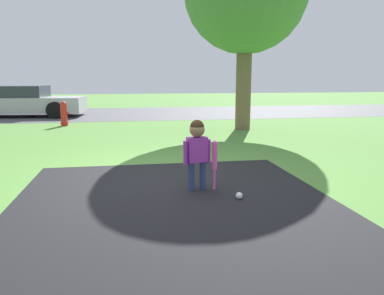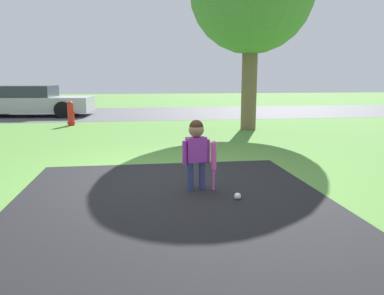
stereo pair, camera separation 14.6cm
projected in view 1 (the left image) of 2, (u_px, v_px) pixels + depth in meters
name	position (u px, v px, depth m)	size (l,w,h in m)	color
ground_plane	(158.00, 179.00, 5.56)	(60.00, 60.00, 0.00)	#518438
driveway_strip	(196.00, 256.00, 3.15)	(3.91, 7.00, 0.01)	black
street_strip	(138.00, 113.00, 15.85)	(40.00, 6.00, 0.01)	#4C4C51
child	(197.00, 145.00, 4.93)	(0.38, 0.20, 0.95)	navy
baseball_bat	(215.00, 158.00, 4.96)	(0.07, 0.07, 0.67)	#E54CA5
sports_ball	(239.00, 196.00, 4.64)	(0.09, 0.09, 0.09)	white
fire_hydrant	(64.00, 114.00, 11.66)	(0.27, 0.25, 0.76)	red
parked_car	(22.00, 102.00, 14.42)	(4.65, 2.21, 1.18)	#B7B7BC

